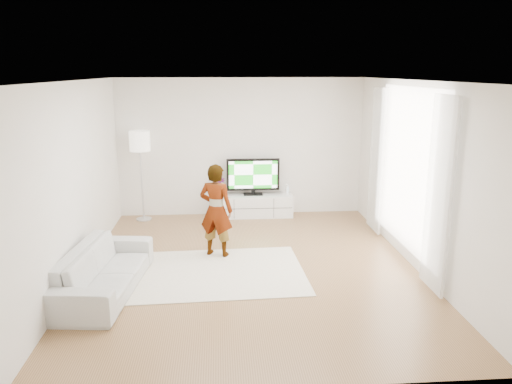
{
  "coord_description": "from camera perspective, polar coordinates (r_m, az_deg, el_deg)",
  "views": [
    {
      "loc": [
        -0.46,
        -7.12,
        2.94
      ],
      "look_at": [
        0.11,
        0.4,
        1.1
      ],
      "focal_mm": 35.0,
      "sensor_mm": 36.0,
      "label": 1
    }
  ],
  "objects": [
    {
      "name": "floor",
      "position": [
        7.72,
        -0.59,
        -8.65
      ],
      "size": [
        6.0,
        6.0,
        0.0
      ],
      "primitive_type": "plane",
      "color": "#9A7045",
      "rests_on": "ground"
    },
    {
      "name": "ceiling",
      "position": [
        7.13,
        -0.65,
        12.62
      ],
      "size": [
        6.0,
        6.0,
        0.0
      ],
      "primitive_type": "plane",
      "color": "white",
      "rests_on": "wall_back"
    },
    {
      "name": "wall_left",
      "position": [
        7.56,
        -19.88,
        1.17
      ],
      "size": [
        0.02,
        6.0,
        2.8
      ],
      "primitive_type": "cube",
      "color": "white",
      "rests_on": "floor"
    },
    {
      "name": "wall_right",
      "position": [
        7.86,
        17.89,
        1.78
      ],
      "size": [
        0.02,
        6.0,
        2.8
      ],
      "primitive_type": "cube",
      "color": "white",
      "rests_on": "floor"
    },
    {
      "name": "wall_back",
      "position": [
        10.25,
        -1.71,
        5.1
      ],
      "size": [
        5.0,
        0.02,
        2.8
      ],
      "primitive_type": "cube",
      "color": "white",
      "rests_on": "floor"
    },
    {
      "name": "wall_front",
      "position": [
        4.42,
        1.93,
        -6.67
      ],
      "size": [
        5.0,
        0.02,
        2.8
      ],
      "primitive_type": "cube",
      "color": "white",
      "rests_on": "floor"
    },
    {
      "name": "window",
      "position": [
        8.12,
        17.01,
        2.56
      ],
      "size": [
        0.01,
        2.6,
        2.5
      ],
      "primitive_type": "cube",
      "color": "white",
      "rests_on": "wall_right"
    },
    {
      "name": "curtain_near",
      "position": [
        6.94,
        20.15,
        -0.37
      ],
      "size": [
        0.04,
        0.7,
        2.6
      ],
      "primitive_type": "cube",
      "color": "white",
      "rests_on": "floor"
    },
    {
      "name": "curtain_far",
      "position": [
        9.31,
        13.65,
        3.53
      ],
      "size": [
        0.04,
        0.7,
        2.6
      ],
      "primitive_type": "cube",
      "color": "white",
      "rests_on": "floor"
    },
    {
      "name": "media_console",
      "position": [
        10.27,
        -0.32,
        -1.57
      ],
      "size": [
        1.61,
        0.46,
        0.45
      ],
      "color": "white",
      "rests_on": "floor"
    },
    {
      "name": "television",
      "position": [
        10.15,
        -0.34,
        1.92
      ],
      "size": [
        1.08,
        0.21,
        0.75
      ],
      "color": "black",
      "rests_on": "media_console"
    },
    {
      "name": "game_console",
      "position": [
        10.26,
        3.59,
        0.29
      ],
      "size": [
        0.06,
        0.15,
        0.21
      ],
      "rotation": [
        0.0,
        0.0,
        -0.06
      ],
      "color": "white",
      "rests_on": "media_console"
    },
    {
      "name": "potted_plant",
      "position": [
        10.15,
        -4.17,
        0.63
      ],
      "size": [
        0.22,
        0.22,
        0.38
      ],
      "primitive_type": "imported",
      "rotation": [
        0.0,
        0.0,
        -0.04
      ],
      "color": "#3F7238",
      "rests_on": "media_console"
    },
    {
      "name": "rug",
      "position": [
        7.56,
        -4.8,
        -9.16
      ],
      "size": [
        2.73,
        2.02,
        0.01
      ],
      "primitive_type": "cube",
      "rotation": [
        0.0,
        0.0,
        0.04
      ],
      "color": "silver",
      "rests_on": "floor"
    },
    {
      "name": "player",
      "position": [
        7.99,
        -4.58,
        -2.09
      ],
      "size": [
        0.64,
        0.53,
        1.5
      ],
      "primitive_type": "imported",
      "rotation": [
        0.0,
        0.0,
        2.77
      ],
      "color": "#334772",
      "rests_on": "rug"
    },
    {
      "name": "sofa",
      "position": [
        7.14,
        -16.97,
        -8.5
      ],
      "size": [
        1.06,
        2.21,
        0.62
      ],
      "primitive_type": "imported",
      "rotation": [
        0.0,
        0.0,
        1.46
      ],
      "color": "silver",
      "rests_on": "floor"
    },
    {
      "name": "floor_lamp",
      "position": [
        10.04,
        -13.13,
        5.24
      ],
      "size": [
        0.4,
        0.4,
        1.79
      ],
      "color": "silver",
      "rests_on": "floor"
    }
  ]
}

